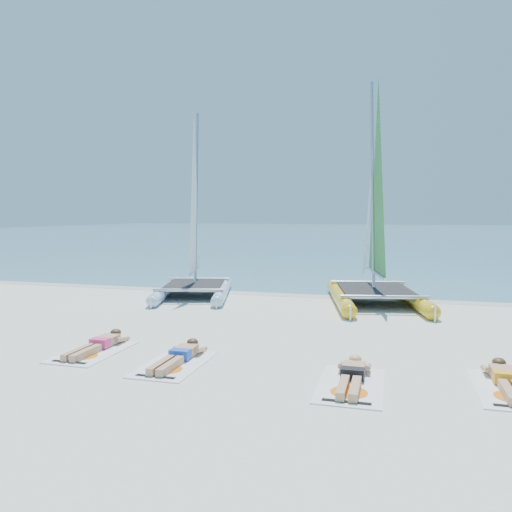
{
  "coord_description": "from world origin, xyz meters",
  "views": [
    {
      "loc": [
        3.46,
        -10.87,
        2.68
      ],
      "look_at": [
        0.07,
        1.2,
        1.62
      ],
      "focal_mm": 35.0,
      "sensor_mm": 36.0,
      "label": 1
    }
  ],
  "objects_px": {
    "towel_a": "(93,352)",
    "sunbather_a": "(99,344)",
    "catamaran_yellow": "(373,229)",
    "towel_b": "(175,364)",
    "sunbather_d": "(507,379)",
    "towel_d": "(509,390)",
    "catamaran_blue": "(194,238)",
    "sunbather_c": "(352,375)",
    "towel_c": "(351,385)",
    "sunbather_b": "(179,355)"
  },
  "relations": [
    {
      "from": "catamaran_yellow",
      "to": "towel_a",
      "type": "distance_m",
      "value": 9.18
    },
    {
      "from": "towel_b",
      "to": "towel_d",
      "type": "height_order",
      "value": "same"
    },
    {
      "from": "towel_b",
      "to": "sunbather_d",
      "type": "distance_m",
      "value": 5.48
    },
    {
      "from": "sunbather_a",
      "to": "sunbather_c",
      "type": "distance_m",
      "value": 5.03
    },
    {
      "from": "sunbather_b",
      "to": "sunbather_c",
      "type": "xyz_separation_m",
      "value": [
        3.13,
        -0.27,
        0.0
      ]
    },
    {
      "from": "towel_b",
      "to": "towel_d",
      "type": "xyz_separation_m",
      "value": [
        5.46,
        0.18,
        0.0
      ]
    },
    {
      "from": "sunbather_a",
      "to": "towel_b",
      "type": "distance_m",
      "value": 1.94
    },
    {
      "from": "towel_d",
      "to": "towel_a",
      "type": "bearing_deg",
      "value": 179.0
    },
    {
      "from": "sunbather_b",
      "to": "towel_c",
      "type": "height_order",
      "value": "sunbather_b"
    },
    {
      "from": "catamaran_yellow",
      "to": "sunbather_b",
      "type": "xyz_separation_m",
      "value": [
        -3.08,
        -7.53,
        -2.12
      ]
    },
    {
      "from": "catamaran_yellow",
      "to": "sunbather_d",
      "type": "height_order",
      "value": "catamaran_yellow"
    },
    {
      "from": "sunbather_d",
      "to": "catamaran_yellow",
      "type": "bearing_deg",
      "value": 107.98
    },
    {
      "from": "towel_b",
      "to": "towel_d",
      "type": "bearing_deg",
      "value": 1.9
    },
    {
      "from": "catamaran_yellow",
      "to": "sunbather_b",
      "type": "bearing_deg",
      "value": -124.25
    },
    {
      "from": "catamaran_yellow",
      "to": "towel_c",
      "type": "bearing_deg",
      "value": -101.67
    },
    {
      "from": "towel_a",
      "to": "sunbather_b",
      "type": "bearing_deg",
      "value": -3.59
    },
    {
      "from": "towel_a",
      "to": "catamaran_yellow",
      "type": "bearing_deg",
      "value": 56.28
    },
    {
      "from": "catamaran_yellow",
      "to": "towel_b",
      "type": "bearing_deg",
      "value": -123.75
    },
    {
      "from": "towel_b",
      "to": "sunbather_b",
      "type": "xyz_separation_m",
      "value": [
        0.0,
        0.19,
        0.11
      ]
    },
    {
      "from": "towel_b",
      "to": "sunbather_c",
      "type": "height_order",
      "value": "sunbather_c"
    },
    {
      "from": "towel_d",
      "to": "sunbather_b",
      "type": "bearing_deg",
      "value": 179.89
    },
    {
      "from": "catamaran_blue",
      "to": "sunbather_d",
      "type": "xyz_separation_m",
      "value": [
        8.05,
        -6.74,
        -1.77
      ]
    },
    {
      "from": "towel_a",
      "to": "sunbather_c",
      "type": "xyz_separation_m",
      "value": [
        5.0,
        -0.38,
        0.11
      ]
    },
    {
      "from": "catamaran_blue",
      "to": "towel_c",
      "type": "xyz_separation_m",
      "value": [
        5.72,
        -7.38,
        -1.88
      ]
    },
    {
      "from": "towel_a",
      "to": "sunbather_b",
      "type": "relative_size",
      "value": 1.07
    },
    {
      "from": "sunbather_b",
      "to": "sunbather_c",
      "type": "height_order",
      "value": "same"
    },
    {
      "from": "towel_d",
      "to": "sunbather_c",
      "type": "bearing_deg",
      "value": -173.72
    },
    {
      "from": "sunbather_c",
      "to": "sunbather_d",
      "type": "bearing_deg",
      "value": 10.88
    },
    {
      "from": "sunbather_d",
      "to": "catamaran_blue",
      "type": "bearing_deg",
      "value": 140.07
    },
    {
      "from": "towel_a",
      "to": "sunbather_a",
      "type": "height_order",
      "value": "sunbather_a"
    },
    {
      "from": "catamaran_yellow",
      "to": "sunbather_a",
      "type": "height_order",
      "value": "catamaran_yellow"
    },
    {
      "from": "towel_b",
      "to": "catamaran_blue",
      "type": "bearing_deg",
      "value": 110.01
    },
    {
      "from": "catamaran_blue",
      "to": "sunbather_d",
      "type": "distance_m",
      "value": 10.65
    },
    {
      "from": "catamaran_yellow",
      "to": "sunbather_b",
      "type": "relative_size",
      "value": 4.11
    },
    {
      "from": "sunbather_c",
      "to": "towel_c",
      "type": "bearing_deg",
      "value": -90.0
    },
    {
      "from": "towel_c",
      "to": "sunbather_a",
      "type": "bearing_deg",
      "value": 171.25
    },
    {
      "from": "sunbather_c",
      "to": "sunbather_d",
      "type": "relative_size",
      "value": 1.0
    },
    {
      "from": "towel_b",
      "to": "sunbather_b",
      "type": "distance_m",
      "value": 0.22
    },
    {
      "from": "sunbather_a",
      "to": "towel_d",
      "type": "height_order",
      "value": "sunbather_a"
    },
    {
      "from": "towel_a",
      "to": "sunbather_c",
      "type": "relative_size",
      "value": 1.07
    },
    {
      "from": "towel_a",
      "to": "towel_c",
      "type": "bearing_deg",
      "value": -6.59
    },
    {
      "from": "towel_b",
      "to": "sunbather_b",
      "type": "height_order",
      "value": "sunbather_b"
    },
    {
      "from": "sunbather_a",
      "to": "sunbather_d",
      "type": "distance_m",
      "value": 7.33
    },
    {
      "from": "catamaran_blue",
      "to": "catamaran_yellow",
      "type": "bearing_deg",
      "value": -8.91
    },
    {
      "from": "catamaran_blue",
      "to": "sunbather_c",
      "type": "height_order",
      "value": "catamaran_blue"
    },
    {
      "from": "towel_a",
      "to": "towel_b",
      "type": "xyz_separation_m",
      "value": [
        1.87,
        -0.31,
        0.0
      ]
    },
    {
      "from": "sunbather_a",
      "to": "towel_c",
      "type": "bearing_deg",
      "value": -8.75
    },
    {
      "from": "sunbather_b",
      "to": "towel_c",
      "type": "xyz_separation_m",
      "value": [
        3.13,
        -0.46,
        -0.11
      ]
    },
    {
      "from": "towel_c",
      "to": "towel_b",
      "type": "bearing_deg",
      "value": 175.11
    },
    {
      "from": "catamaran_blue",
      "to": "sunbather_b",
      "type": "distance_m",
      "value": 7.6
    }
  ]
}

